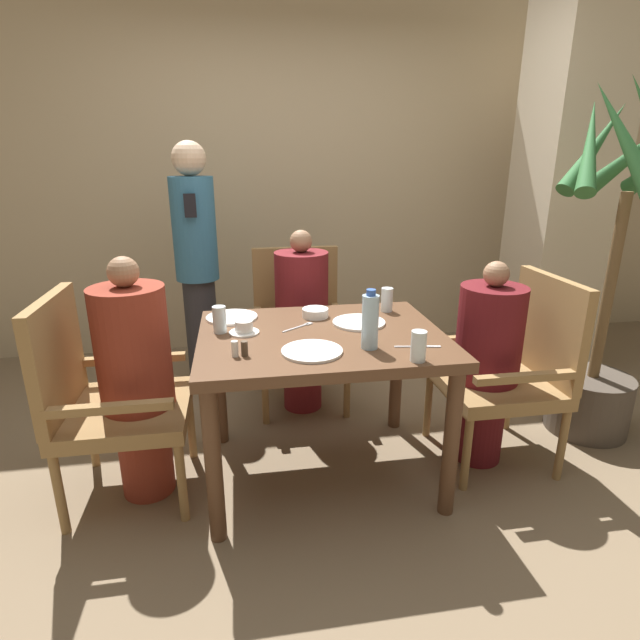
% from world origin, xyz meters
% --- Properties ---
extents(ground_plane, '(16.00, 16.00, 0.00)m').
position_xyz_m(ground_plane, '(0.00, 0.00, 0.00)').
color(ground_plane, '#7A664C').
extents(wall_back, '(8.00, 0.06, 2.80)m').
position_xyz_m(wall_back, '(0.00, 1.93, 1.40)').
color(wall_back, tan).
rests_on(wall_back, ground_plane).
extents(pillar_stone, '(0.54, 0.54, 2.70)m').
position_xyz_m(pillar_stone, '(1.89, 1.10, 1.35)').
color(pillar_stone, beige).
rests_on(pillar_stone, ground_plane).
extents(dining_table, '(1.13, 0.89, 0.75)m').
position_xyz_m(dining_table, '(0.00, 0.00, 0.64)').
color(dining_table, brown).
rests_on(dining_table, ground_plane).
extents(chair_left_side, '(0.56, 0.56, 0.97)m').
position_xyz_m(chair_left_side, '(-0.99, 0.00, 0.52)').
color(chair_left_side, olive).
rests_on(chair_left_side, ground_plane).
extents(diner_in_left_chair, '(0.32, 0.32, 1.14)m').
position_xyz_m(diner_in_left_chair, '(-0.84, 0.00, 0.58)').
color(diner_in_left_chair, maroon).
rests_on(diner_in_left_chair, ground_plane).
extents(chair_far_side, '(0.56, 0.56, 0.97)m').
position_xyz_m(chair_far_side, '(0.00, 0.88, 0.52)').
color(chair_far_side, olive).
rests_on(chair_far_side, ground_plane).
extents(diner_in_far_chair, '(0.32, 0.32, 1.13)m').
position_xyz_m(diner_in_far_chair, '(-0.00, 0.72, 0.58)').
color(diner_in_far_chair, maroon).
rests_on(diner_in_far_chair, ground_plane).
extents(chair_right_side, '(0.56, 0.56, 0.97)m').
position_xyz_m(chair_right_side, '(0.99, 0.00, 0.52)').
color(chair_right_side, olive).
rests_on(chair_right_side, ground_plane).
extents(diner_in_right_chair, '(0.32, 0.32, 1.06)m').
position_xyz_m(diner_in_right_chair, '(0.84, 0.00, 0.55)').
color(diner_in_right_chair, '#5B1419').
rests_on(diner_in_right_chair, ground_plane).
extents(standing_host, '(0.28, 0.31, 1.62)m').
position_xyz_m(standing_host, '(-0.63, 1.14, 0.87)').
color(standing_host, '#2D2D33').
rests_on(standing_host, ground_plane).
extents(potted_palm, '(0.75, 0.78, 1.91)m').
position_xyz_m(potted_palm, '(1.61, 0.17, 0.72)').
color(potted_palm, '#4C4238').
rests_on(potted_palm, ground_plane).
extents(plate_main_left, '(0.26, 0.26, 0.01)m').
position_xyz_m(plate_main_left, '(-0.41, 0.29, 0.76)').
color(plate_main_left, white).
rests_on(plate_main_left, dining_table).
extents(plate_main_right, '(0.26, 0.26, 0.01)m').
position_xyz_m(plate_main_right, '(-0.08, -0.23, 0.76)').
color(plate_main_right, white).
rests_on(plate_main_right, dining_table).
extents(plate_dessert_center, '(0.26, 0.26, 0.01)m').
position_xyz_m(plate_dessert_center, '(0.20, 0.11, 0.76)').
color(plate_dessert_center, white).
rests_on(plate_dessert_center, dining_table).
extents(teacup_with_saucer, '(0.14, 0.14, 0.06)m').
position_xyz_m(teacup_with_saucer, '(-0.35, 0.06, 0.78)').
color(teacup_with_saucer, white).
rests_on(teacup_with_saucer, dining_table).
extents(bowl_small, '(0.13, 0.13, 0.04)m').
position_xyz_m(bowl_small, '(0.01, 0.25, 0.77)').
color(bowl_small, white).
rests_on(bowl_small, dining_table).
extents(water_bottle, '(0.07, 0.07, 0.26)m').
position_xyz_m(water_bottle, '(0.17, -0.22, 0.87)').
color(water_bottle, '#A3C6DB').
rests_on(water_bottle, dining_table).
extents(glass_tall_near, '(0.06, 0.06, 0.13)m').
position_xyz_m(glass_tall_near, '(0.40, 0.29, 0.81)').
color(glass_tall_near, silver).
rests_on(glass_tall_near, dining_table).
extents(glass_tall_mid, '(0.06, 0.06, 0.13)m').
position_xyz_m(glass_tall_mid, '(0.33, -0.39, 0.81)').
color(glass_tall_mid, silver).
rests_on(glass_tall_mid, dining_table).
extents(glass_tall_far, '(0.06, 0.06, 0.13)m').
position_xyz_m(glass_tall_far, '(-0.46, 0.09, 0.81)').
color(glass_tall_far, silver).
rests_on(glass_tall_far, dining_table).
extents(salt_shaker, '(0.03, 0.03, 0.07)m').
position_xyz_m(salt_shaker, '(-0.40, -0.22, 0.78)').
color(salt_shaker, white).
rests_on(salt_shaker, dining_table).
extents(pepper_shaker, '(0.03, 0.03, 0.06)m').
position_xyz_m(pepper_shaker, '(-0.36, -0.22, 0.78)').
color(pepper_shaker, '#4C3D2D').
rests_on(pepper_shaker, dining_table).
extents(fork_beside_plate, '(0.16, 0.12, 0.00)m').
position_xyz_m(fork_beside_plate, '(-0.09, 0.11, 0.75)').
color(fork_beside_plate, silver).
rests_on(fork_beside_plate, dining_table).
extents(knife_beside_plate, '(0.20, 0.04, 0.00)m').
position_xyz_m(knife_beside_plate, '(0.39, -0.24, 0.75)').
color(knife_beside_plate, silver).
rests_on(knife_beside_plate, dining_table).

